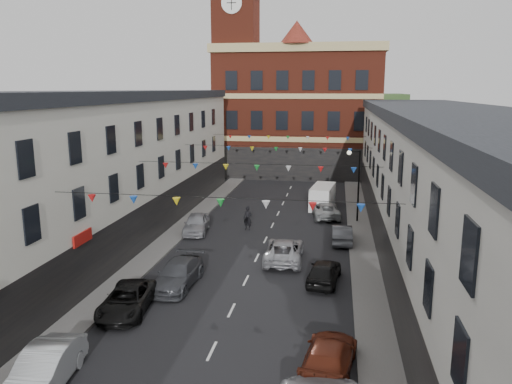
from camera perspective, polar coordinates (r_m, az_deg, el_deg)
The scene contains 20 objects.
ground at distance 29.20m, azimuth -1.17°, elevation -10.09°, with size 160.00×160.00×0.00m, color black.
pavement_left at distance 32.82m, azimuth -12.57°, elevation -7.73°, with size 1.80×64.00×0.15m, color #605E5B.
pavement_right at distance 30.69m, azimuth 12.47°, elevation -9.12°, with size 1.80×64.00×0.15m, color #605E5B.
terrace_left at distance 32.77m, azimuth -21.59°, elevation 1.24°, with size 8.40×56.00×10.70m.
terrace_right at distance 29.13m, azimuth 22.62°, elevation -1.07°, with size 8.40×56.00×9.70m.
civic_building at distance 64.85m, azimuth 4.91°, elevation 9.28°, with size 20.60×13.30×18.50m.
clock_tower at distance 63.03m, azimuth -2.26°, elevation 15.43°, with size 5.60×5.60×30.00m.
distant_hill at distance 89.30m, azimuth 3.48°, elevation 7.95°, with size 40.00×14.00×10.00m, color #2A4922.
street_lamp at distance 41.28m, azimuth 11.34°, elevation 1.81°, with size 1.10×0.36×6.00m.
car_left_b at distance 20.91m, azimuth -23.07°, elevation -18.18°, with size 1.58×4.54×1.49m, color silver.
car_left_c at distance 25.94m, azimuth -14.51°, elevation -11.84°, with size 2.13×4.62×1.28m, color black.
car_left_d at distance 28.52m, azimuth -8.92°, elevation -9.25°, with size 1.98×4.88×1.42m, color #42444A.
car_left_e at distance 38.54m, azimuth -6.83°, elevation -3.58°, with size 1.73×4.31×1.47m, color #92949A.
car_right_c at distance 20.55m, azimuth 8.32°, elevation -18.10°, with size 1.87×4.60×1.34m, color #602213.
car_right_d at distance 28.86m, azimuth 7.79°, elevation -8.99°, with size 1.64×4.07×1.39m, color black.
car_right_e at distance 36.36m, azimuth 9.78°, elevation -4.73°, with size 1.38×3.97×1.31m, color #54565C.
car_right_f at distance 43.17m, azimuth 7.99°, elevation -2.04°, with size 2.19×4.75×1.32m, color #9DA0A2.
moving_car at distance 32.20m, azimuth 3.20°, elevation -6.65°, with size 2.36×5.12×1.42m, color #ABABB2.
white_van at distance 46.61m, azimuth 7.62°, elevation -0.54°, with size 1.80×4.67×2.07m, color white.
pedestrian at distance 39.00m, azimuth -0.96°, elevation -3.01°, with size 0.68×0.45×1.86m, color black.
Camera 1 is at (4.91, -26.66, 10.85)m, focal length 35.00 mm.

